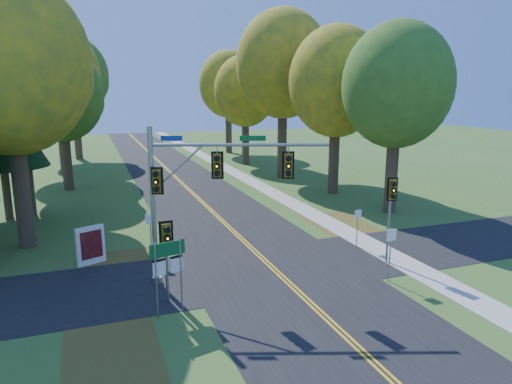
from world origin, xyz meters
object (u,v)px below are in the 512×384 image
object	(u,v)px
east_signal_pole	(391,199)
info_kiosk	(91,245)
traffic_mast	(197,185)
route_sign_cluster	(168,263)

from	to	relation	value
east_signal_pole	info_kiosk	xyz separation A→B (m)	(-13.40, 4.95, -2.30)
traffic_mast	route_sign_cluster	bearing A→B (deg)	-105.12
route_sign_cluster	info_kiosk	bearing A→B (deg)	98.56
info_kiosk	route_sign_cluster	bearing A→B (deg)	-90.67
route_sign_cluster	info_kiosk	distance (m)	7.11
east_signal_pole	route_sign_cluster	world-z (taller)	east_signal_pole
east_signal_pole	info_kiosk	distance (m)	14.46
traffic_mast	east_signal_pole	world-z (taller)	traffic_mast
east_signal_pole	route_sign_cluster	distance (m)	10.91
traffic_mast	east_signal_pole	size ratio (longest dim) A/B	1.66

